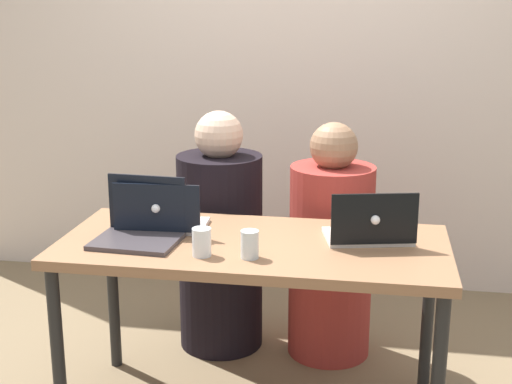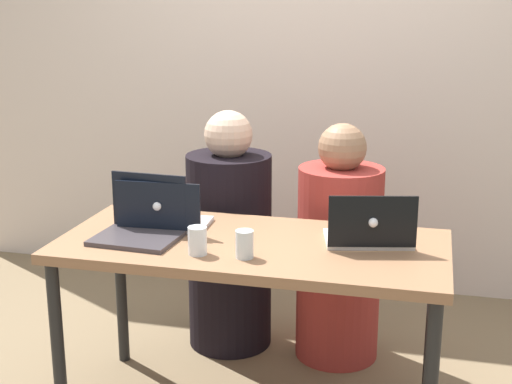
% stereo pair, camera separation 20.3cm
% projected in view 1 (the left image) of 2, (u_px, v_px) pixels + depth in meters
% --- Properties ---
extents(back_wall, '(4.50, 0.10, 2.59)m').
position_uv_depth(back_wall, '(299.00, 63.00, 4.05)').
color(back_wall, beige).
rests_on(back_wall, ground).
extents(desk, '(1.50, 0.68, 0.74)m').
position_uv_depth(desk, '(253.00, 260.00, 2.76)').
color(desk, '#8B6142').
rests_on(desk, ground).
extents(person_on_left, '(0.47, 0.47, 1.16)m').
position_uv_depth(person_on_left, '(220.00, 244.00, 3.41)').
color(person_on_left, black).
rests_on(person_on_left, ground).
extents(person_on_right, '(0.42, 0.42, 1.12)m').
position_uv_depth(person_on_right, '(331.00, 254.00, 3.33)').
color(person_on_right, '#9D302A').
rests_on(person_on_right, ground).
extents(laptop_back_right, '(0.37, 0.29, 0.21)m').
position_uv_depth(laptop_back_right, '(370.00, 230.00, 2.73)').
color(laptop_back_right, silver).
rests_on(laptop_back_right, desk).
extents(laptop_back_left, '(0.36, 0.25, 0.21)m').
position_uv_depth(laptop_back_left, '(161.00, 219.00, 2.87)').
color(laptop_back_left, silver).
rests_on(laptop_back_left, desk).
extents(laptop_front_left, '(0.33, 0.29, 0.24)m').
position_uv_depth(laptop_front_left, '(140.00, 227.00, 2.75)').
color(laptop_front_left, '#3C363A').
rests_on(laptop_front_left, desk).
extents(water_glass_center, '(0.07, 0.07, 0.10)m').
position_uv_depth(water_glass_center, '(250.00, 246.00, 2.56)').
color(water_glass_center, silver).
rests_on(water_glass_center, desk).
extents(water_glass_left, '(0.07, 0.07, 0.10)m').
position_uv_depth(water_glass_left, '(202.00, 244.00, 2.58)').
color(water_glass_left, white).
rests_on(water_glass_left, desk).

